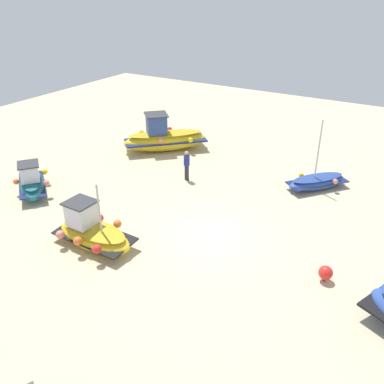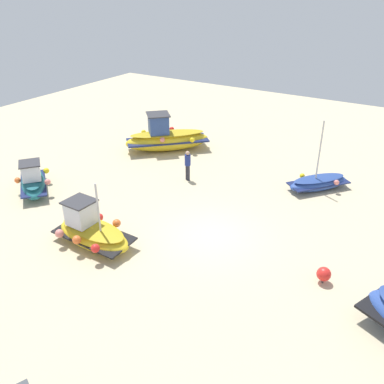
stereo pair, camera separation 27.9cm
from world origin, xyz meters
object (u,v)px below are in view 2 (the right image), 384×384
at_px(fishing_boat_4, 91,231).
at_px(mooring_buoy_0, 324,274).
at_px(fishing_boat_2, 166,138).
at_px(person_walking, 188,164).
at_px(fishing_boat_0, 318,183).
at_px(fishing_boat_3, 33,181).

distance_m(fishing_boat_4, mooring_buoy_0, 9.22).
relative_size(fishing_boat_2, person_walking, 3.00).
bearing_deg(person_walking, fishing_boat_2, -110.19).
xyz_separation_m(fishing_boat_0, fishing_boat_2, (9.95, -0.42, 0.41)).
height_order(fishing_boat_0, fishing_boat_3, fishing_boat_0).
bearing_deg(fishing_boat_4, mooring_buoy_0, -162.37).
bearing_deg(fishing_boat_3, fishing_boat_4, 20.31).
relative_size(fishing_boat_2, mooring_buoy_0, 7.94).
relative_size(fishing_boat_3, person_walking, 2.03).
bearing_deg(fishing_boat_3, fishing_boat_2, 112.33).
height_order(fishing_boat_3, person_walking, fishing_boat_3).
distance_m(fishing_boat_0, fishing_boat_2, 9.97).
height_order(fishing_boat_4, mooring_buoy_0, fishing_boat_4).
bearing_deg(fishing_boat_4, fishing_boat_3, -16.39).
bearing_deg(fishing_boat_2, fishing_boat_4, 64.43).
xyz_separation_m(fishing_boat_0, mooring_buoy_0, (-2.43, 7.37, -0.00)).
height_order(fishing_boat_2, fishing_boat_3, fishing_boat_2).
xyz_separation_m(fishing_boat_3, fishing_boat_4, (-5.92, 1.91, 0.00)).
height_order(fishing_boat_3, mooring_buoy_0, fishing_boat_3).
xyz_separation_m(person_walking, mooring_buoy_0, (-8.80, 4.71, -0.60)).
xyz_separation_m(fishing_boat_0, fishing_boat_3, (12.35, 8.03, 0.21)).
bearing_deg(mooring_buoy_0, fishing_boat_3, 2.54).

